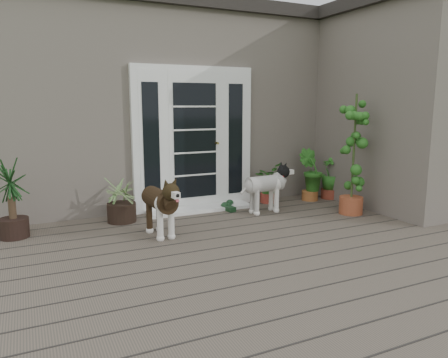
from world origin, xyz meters
name	(u,v)px	position (x,y,z in m)	size (l,w,h in m)	color
deck	(283,254)	(0.00, 0.40, 0.06)	(6.20, 4.60, 0.12)	#6B5B4C
house_main	(165,112)	(0.00, 4.65, 1.55)	(7.40, 4.00, 3.10)	#665E54
roof_main	(163,24)	(0.00, 4.65, 3.20)	(7.60, 4.20, 0.20)	#2D2826
house_wing	(402,114)	(2.90, 1.50, 1.55)	(1.60, 2.40, 3.10)	#665E54
roof_wing	(410,4)	(2.90, 1.50, 3.20)	(1.80, 2.60, 0.20)	#2D2826
door_unit	(194,139)	(-0.20, 2.60, 1.19)	(1.90, 0.14, 2.15)	white
door_step	(200,209)	(-0.20, 2.40, 0.14)	(1.60, 0.40, 0.05)	white
brindle_dog	(160,210)	(-1.11, 1.44, 0.45)	(0.34, 0.79, 0.66)	#342313
white_dog	(265,192)	(0.62, 1.87, 0.44)	(0.33, 0.76, 0.63)	white
spider_plant	(121,197)	(-1.40, 2.27, 0.47)	(0.65, 0.65, 0.70)	#90A062
yucca	(11,199)	(-2.73, 2.12, 0.59)	(0.65, 0.65, 0.94)	black
herb_a	(268,185)	(1.00, 2.40, 0.41)	(0.45, 0.45, 0.57)	#185718
herb_b	(310,181)	(1.73, 2.26, 0.44)	(0.43, 0.43, 0.64)	#2C5F1B
herb_c	(330,181)	(2.13, 2.23, 0.42)	(0.39, 0.39, 0.61)	#1D5217
sapling	(354,153)	(1.74, 1.27, 1.02)	(0.53, 0.53, 1.80)	#1C6220
clog_left	(228,208)	(0.19, 2.20, 0.17)	(0.14, 0.31, 0.09)	#15351A
clog_right	(229,205)	(0.27, 2.36, 0.17)	(0.14, 0.30, 0.09)	#16371C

